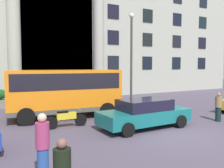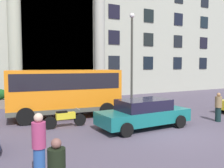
% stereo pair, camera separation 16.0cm
% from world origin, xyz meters
% --- Properties ---
extents(ground_plane, '(80.00, 64.00, 0.12)m').
position_xyz_m(ground_plane, '(0.00, 0.00, -0.06)').
color(ground_plane, '#4F4556').
extents(office_building_facade, '(41.61, 9.78, 15.03)m').
position_xyz_m(office_building_facade, '(-0.01, 17.47, 7.51)').
color(office_building_facade, '#A8A999').
rests_on(office_building_facade, ground_plane).
extents(orange_minibus, '(6.48, 3.01, 2.76)m').
position_xyz_m(orange_minibus, '(-3.18, 5.50, 1.65)').
color(orange_minibus, orange).
rests_on(orange_minibus, ground_plane).
extents(bus_stop_sign, '(0.44, 0.08, 2.70)m').
position_xyz_m(bus_stop_sign, '(1.10, 7.24, 1.67)').
color(bus_stop_sign, '#9A971B').
rests_on(bus_stop_sign, ground_plane).
extents(hedge_planter_west, '(1.79, 0.72, 1.36)m').
position_xyz_m(hedge_planter_west, '(-3.19, 10.29, 0.65)').
color(hedge_planter_west, gray).
rests_on(hedge_planter_west, ground_plane).
extents(hedge_planter_entrance_right, '(2.14, 0.99, 1.39)m').
position_xyz_m(hedge_planter_entrance_right, '(0.07, 10.48, 0.67)').
color(hedge_planter_entrance_right, gray).
rests_on(hedge_planter_entrance_right, ground_plane).
extents(parked_estate_mid, '(4.59, 2.03, 1.40)m').
position_xyz_m(parked_estate_mid, '(-0.51, 1.39, 0.72)').
color(parked_estate_mid, '#156767').
rests_on(parked_estate_mid, ground_plane).
extents(motorcycle_far_end, '(2.08, 0.55, 0.89)m').
position_xyz_m(motorcycle_far_end, '(-3.87, 3.24, 0.46)').
color(motorcycle_far_end, black).
rests_on(motorcycle_far_end, ground_plane).
extents(pedestrian_woman_with_bag, '(0.36, 0.36, 1.80)m').
position_xyz_m(pedestrian_woman_with_bag, '(-6.08, -1.77, 0.91)').
color(pedestrian_woman_with_bag, '#274D92').
rests_on(pedestrian_woman_with_bag, ground_plane).
extents(pedestrian_child_trailing, '(0.36, 0.36, 1.57)m').
position_xyz_m(pedestrian_child_trailing, '(3.84, 0.59, 0.78)').
color(pedestrian_child_trailing, black).
rests_on(pedestrian_child_trailing, ground_plane).
extents(lamppost_plaza_centre, '(0.40, 0.40, 7.21)m').
position_xyz_m(lamppost_plaza_centre, '(3.35, 8.47, 4.22)').
color(lamppost_plaza_centre, '#3C3C36').
rests_on(lamppost_plaza_centre, ground_plane).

